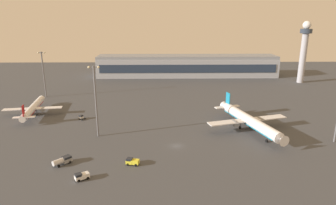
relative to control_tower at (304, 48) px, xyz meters
The scene contains 11 objects.
ground_plane 145.79m from the control_tower, 131.05° to the right, with size 416.00×416.00×0.00m, color #424449.
terminal_building 85.77m from the control_tower, 162.17° to the left, with size 140.37×22.40×16.40m.
control_tower is the anchor object (origin of this frame).
airplane_mid_apron 114.23m from the control_tower, 124.35° to the right, with size 35.36×45.02×11.77m.
airplane_taxiway_distant 178.57m from the control_tower, 156.50° to the right, with size 27.51×35.22×9.04m.
baggage_tractor 166.02m from the control_tower, 131.71° to the right, with size 4.47×2.82×2.25m.
fuel_truck 181.24m from the control_tower, 137.27° to the right, with size 5.82×6.05×2.35m.
pushback_tug 159.79m from the control_tower, 150.50° to the right, with size 3.52×3.34×2.05m.
maintenance_van 181.99m from the control_tower, 133.14° to the right, with size 4.54×3.91×2.25m.
apron_light_central 159.57m from the control_tower, 141.93° to the right, with size 4.80×0.90×28.53m.
apron_light_east 173.23m from the control_tower, 167.68° to the right, with size 4.80×0.90×26.77m.
Camera 1 is at (-4.93, -102.38, 46.73)m, focal length 32.03 mm.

